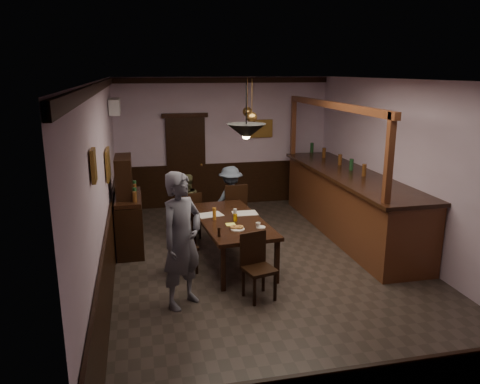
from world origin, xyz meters
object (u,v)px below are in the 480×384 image
object	(u,v)px
dining_table	(231,223)
chair_side	(179,244)
person_standing	(182,240)
pendant_brass_mid	(252,117)
chair_far_right	(235,207)
pendant_brass_far	(247,112)
coffee_cup	(258,225)
sideboard	(128,213)
chair_near	(256,263)
pendant_iron	(246,132)
chair_far_left	(190,214)
soda_can	(235,217)
person_seated_right	(231,199)
person_seated_left	(186,205)
bar_counter	(349,202)

from	to	relation	value
dining_table	chair_side	world-z (taller)	chair_side
person_standing	pendant_brass_mid	world-z (taller)	pendant_brass_mid
chair_far_right	pendant_brass_far	size ratio (longest dim) A/B	1.27
coffee_cup	sideboard	distance (m)	2.49
chair_far_right	coffee_cup	world-z (taller)	chair_far_right
pendant_brass_far	sideboard	bearing A→B (deg)	-150.72
coffee_cup	sideboard	xyz separation A→B (m)	(-2.00, 1.49, -0.12)
chair_near	pendant_iron	size ratio (longest dim) A/B	1.16
chair_far_right	pendant_brass_far	world-z (taller)	pendant_brass_far
dining_table	coffee_cup	world-z (taller)	coffee_cup
dining_table	chair_far_left	xyz separation A→B (m)	(-0.55, 1.23, -0.18)
chair_far_right	chair_side	world-z (taller)	chair_far_right
soda_can	sideboard	size ratio (longest dim) A/B	0.07
person_seated_right	pendant_brass_far	xyz separation A→B (m)	(0.52, 0.78, 1.64)
chair_near	person_standing	world-z (taller)	person_standing
person_seated_left	bar_counter	xyz separation A→B (m)	(3.11, -0.64, 0.04)
chair_near	chair_far_left	bearing A→B (deg)	89.31
dining_table	person_seated_right	world-z (taller)	person_seated_right
sideboard	person_seated_left	bearing A→B (deg)	26.89
chair_far_right	pendant_brass_mid	distance (m)	1.77
chair_side	pendant_brass_mid	bearing A→B (deg)	-61.99
chair_far_right	person_standing	world-z (taller)	person_standing
chair_side	person_seated_left	xyz separation A→B (m)	(0.32, 1.80, 0.11)
person_standing	dining_table	bearing A→B (deg)	14.59
person_seated_left	person_seated_right	bearing A→B (deg)	167.04
bar_counter	pendant_iron	distance (m)	3.40
coffee_cup	pendant_iron	xyz separation A→B (m)	(-0.26, -0.26, 1.50)
sideboard	pendant_brass_far	xyz separation A→B (m)	(2.51, 1.41, 1.62)
person_standing	pendant_brass_mid	distance (m)	3.26
person_standing	chair_near	bearing A→B (deg)	-39.46
sideboard	pendant_brass_far	size ratio (longest dim) A/B	2.10
dining_table	chair_side	distance (m)	0.97
coffee_cup	soda_can	bearing A→B (deg)	119.02
dining_table	pendant_brass_far	distance (m)	2.98
dining_table	pendant_iron	xyz separation A→B (m)	(0.07, -0.80, 1.61)
chair_far_right	bar_counter	bearing A→B (deg)	165.60
chair_side	sideboard	bearing A→B (deg)	16.23
soda_can	bar_counter	distance (m)	2.68
chair_far_right	sideboard	xyz separation A→B (m)	(-2.01, -0.35, 0.12)
pendant_brass_far	person_seated_left	bearing A→B (deg)	-148.97
soda_can	pendant_brass_mid	bearing A→B (deg)	65.54
chair_far_left	chair_side	bearing A→B (deg)	62.18
dining_table	person_seated_right	size ratio (longest dim) A/B	1.74
sideboard	coffee_cup	bearing A→B (deg)	-36.64
person_seated_right	bar_counter	xyz separation A→B (m)	(2.22, -0.72, -0.01)
pendant_iron	person_seated_left	bearing A→B (deg)	105.80
soda_can	chair_far_right	bearing A→B (deg)	78.59
person_standing	bar_counter	xyz separation A→B (m)	(3.47, 2.20, -0.29)
chair_side	person_seated_right	distance (m)	2.24
person_standing	person_seated_right	distance (m)	3.19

